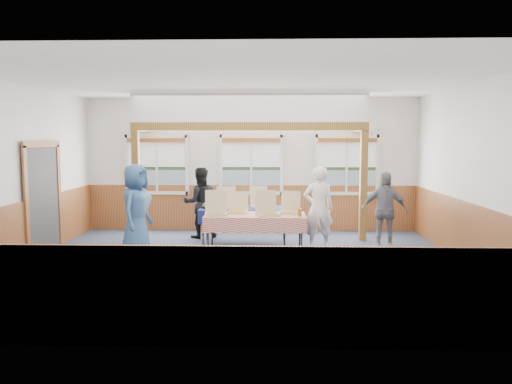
# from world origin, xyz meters

# --- Properties ---
(floor) EXTENTS (8.00, 8.00, 0.00)m
(floor) POSITION_xyz_m (0.00, 0.00, 0.00)
(floor) COLOR #283141
(floor) RESTS_ON ground
(ceiling) EXTENTS (8.00, 8.00, 0.00)m
(ceiling) POSITION_xyz_m (0.00, 0.00, 3.20)
(ceiling) COLOR white
(ceiling) RESTS_ON wall_back
(wall_back) EXTENTS (8.00, 0.00, 8.00)m
(wall_back) POSITION_xyz_m (0.00, 3.50, 1.60)
(wall_back) COLOR silver
(wall_back) RESTS_ON floor
(wall_front) EXTENTS (8.00, 0.00, 8.00)m
(wall_front) POSITION_xyz_m (0.00, -3.50, 1.60)
(wall_front) COLOR silver
(wall_front) RESTS_ON floor
(wall_left) EXTENTS (0.00, 8.00, 8.00)m
(wall_left) POSITION_xyz_m (-4.00, 0.00, 1.60)
(wall_left) COLOR silver
(wall_left) RESTS_ON floor
(wall_right) EXTENTS (0.00, 8.00, 8.00)m
(wall_right) POSITION_xyz_m (4.00, 0.00, 1.60)
(wall_right) COLOR silver
(wall_right) RESTS_ON floor
(wainscot_back) EXTENTS (7.98, 0.05, 1.10)m
(wainscot_back) POSITION_xyz_m (0.00, 3.48, 0.55)
(wainscot_back) COLOR brown
(wainscot_back) RESTS_ON floor
(wainscot_front) EXTENTS (7.98, 0.05, 1.10)m
(wainscot_front) POSITION_xyz_m (0.00, -3.48, 0.55)
(wainscot_front) COLOR brown
(wainscot_front) RESTS_ON floor
(wainscot_left) EXTENTS (0.05, 6.98, 1.10)m
(wainscot_left) POSITION_xyz_m (-3.98, 0.00, 0.55)
(wainscot_left) COLOR brown
(wainscot_left) RESTS_ON floor
(wainscot_right) EXTENTS (0.05, 6.98, 1.10)m
(wainscot_right) POSITION_xyz_m (3.98, 0.00, 0.55)
(wainscot_right) COLOR brown
(wainscot_right) RESTS_ON floor
(cased_opening) EXTENTS (0.06, 1.30, 2.10)m
(cased_opening) POSITION_xyz_m (-3.96, 0.90, 1.05)
(cased_opening) COLOR #313131
(cased_opening) RESTS_ON wall_left
(window_left) EXTENTS (1.56, 0.10, 1.46)m
(window_left) POSITION_xyz_m (-2.30, 3.46, 1.68)
(window_left) COLOR white
(window_left) RESTS_ON wall_back
(window_mid) EXTENTS (1.56, 0.10, 1.46)m
(window_mid) POSITION_xyz_m (0.00, 3.46, 1.68)
(window_mid) COLOR white
(window_mid) RESTS_ON wall_back
(window_right) EXTENTS (1.56, 0.10, 1.46)m
(window_right) POSITION_xyz_m (2.30, 3.46, 1.68)
(window_right) COLOR white
(window_right) RESTS_ON wall_back
(post_left) EXTENTS (0.15, 0.15, 2.40)m
(post_left) POSITION_xyz_m (-2.50, 2.30, 1.20)
(post_left) COLOR brown
(post_left) RESTS_ON floor
(post_right) EXTENTS (0.15, 0.15, 2.40)m
(post_right) POSITION_xyz_m (2.50, 2.30, 1.20)
(post_right) COLOR brown
(post_right) RESTS_ON floor
(cross_beam) EXTENTS (5.15, 0.18, 0.18)m
(cross_beam) POSITION_xyz_m (0.00, 2.30, 2.49)
(cross_beam) COLOR brown
(cross_beam) RESTS_ON post_left
(table_left) EXTENTS (2.04, 1.43, 0.76)m
(table_left) POSITION_xyz_m (-0.08, 1.93, 0.70)
(table_left) COLOR #313131
(table_left) RESTS_ON floor
(table_right) EXTENTS (2.12, 1.63, 0.76)m
(table_right) POSITION_xyz_m (0.18, 1.00, 0.70)
(table_right) COLOR #313131
(table_right) RESTS_ON floor
(pizza_box_a) EXTENTS (0.41, 0.50, 0.45)m
(pizza_box_a) POSITION_xyz_m (-0.48, 1.82, 0.82)
(pizza_box_a) COLOR tan
(pizza_box_a) RESTS_ON table_left
(pizza_box_b) EXTENTS (0.50, 0.56, 0.43)m
(pizza_box_b) POSITION_xyz_m (0.26, 2.09, 0.82)
(pizza_box_b) COLOR tan
(pizza_box_b) RESTS_ON table_left
(pizza_box_c) EXTENTS (0.47, 0.56, 0.46)m
(pizza_box_c) POSITION_xyz_m (-0.57, 0.90, 0.83)
(pizza_box_c) COLOR tan
(pizza_box_c) RESTS_ON table_right
(pizza_box_d) EXTENTS (0.39, 0.47, 0.41)m
(pizza_box_d) POSITION_xyz_m (-0.17, 1.19, 0.82)
(pizza_box_d) COLOR tan
(pizza_box_d) RESTS_ON table_right
(pizza_box_e) EXTENTS (0.52, 0.59, 0.46)m
(pizza_box_e) POSITION_xyz_m (0.42, 0.92, 0.83)
(pizza_box_e) COLOR tan
(pizza_box_e) RESTS_ON table_right
(pizza_box_f) EXTENTS (0.49, 0.55, 0.43)m
(pizza_box_f) POSITION_xyz_m (0.84, 1.14, 0.82)
(pizza_box_f) COLOR tan
(pizza_box_f) RESTS_ON table_right
(veggie_tray) EXTENTS (0.40, 0.40, 0.09)m
(veggie_tray) POSITION_xyz_m (-0.83, 1.93, 0.79)
(veggie_tray) COLOR black
(veggie_tray) RESTS_ON table_left
(drink_glass) EXTENTS (0.07, 0.07, 0.15)m
(drink_glass) POSITION_xyz_m (1.03, 0.75, 0.83)
(drink_glass) COLOR #8F5E17
(drink_glass) RESTS_ON table_right
(woman_white) EXTENTS (0.65, 0.47, 1.68)m
(woman_white) POSITION_xyz_m (1.44, 1.35, 0.84)
(woman_white) COLOR white
(woman_white) RESTS_ON floor
(woman_black) EXTENTS (0.92, 0.80, 1.59)m
(woman_black) POSITION_xyz_m (-1.11, 2.49, 0.79)
(woman_black) COLOR black
(woman_black) RESTS_ON floor
(man_blue) EXTENTS (0.70, 0.94, 1.75)m
(man_blue) POSITION_xyz_m (-2.08, 0.71, 0.88)
(man_blue) COLOR #345982
(man_blue) RESTS_ON floor
(person_grey) EXTENTS (0.96, 0.51, 1.57)m
(person_grey) POSITION_xyz_m (2.77, 1.43, 0.78)
(person_grey) COLOR slate
(person_grey) RESTS_ON floor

